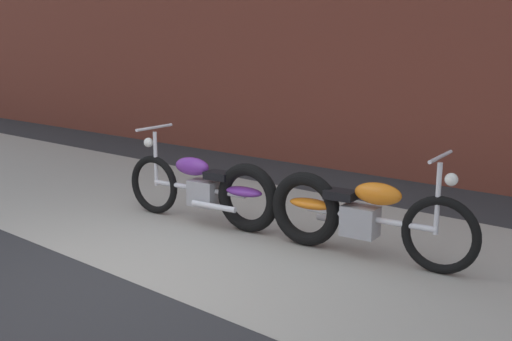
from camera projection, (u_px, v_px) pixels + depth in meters
The scene contains 4 objects.
ground_plane at pixel (120, 277), 4.89m from camera, with size 80.00×80.00×0.00m, color #2D2D30.
sidewalk_slab at pixel (254, 229), 6.20m from camera, with size 36.00×3.50×0.01m, color #9E998E.
motorcycle_purple at pixel (210, 189), 6.29m from camera, with size 2.00×0.58×1.03m.
motorcycle_orange at pixel (353, 214), 5.35m from camera, with size 2.00×0.58×1.03m.
Camera 1 is at (3.84, -2.79, 1.89)m, focal length 40.88 mm.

